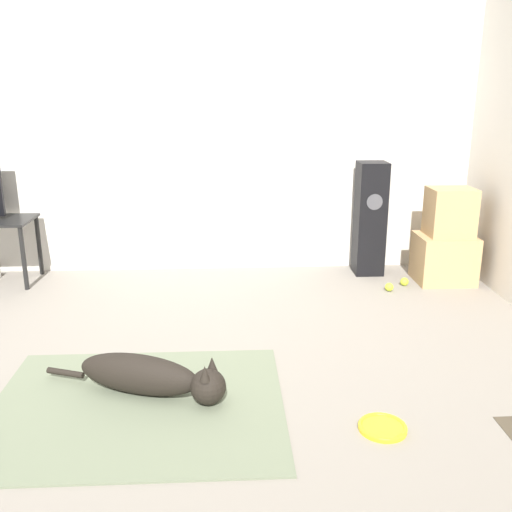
{
  "coord_description": "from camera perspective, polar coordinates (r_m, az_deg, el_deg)",
  "views": [
    {
      "loc": [
        0.49,
        -2.72,
        1.52
      ],
      "look_at": [
        0.68,
        0.9,
        0.45
      ],
      "focal_mm": 40.0,
      "sensor_mm": 36.0,
      "label": 1
    }
  ],
  "objects": [
    {
      "name": "floor_speaker",
      "position": [
        4.86,
        11.32,
        3.68
      ],
      "size": [
        0.24,
        0.24,
        0.94
      ],
      "color": "black",
      "rests_on": "ground_plane"
    },
    {
      "name": "area_rug",
      "position": [
        2.99,
        -11.75,
        -14.45
      ],
      "size": [
        1.45,
        1.17,
        0.01
      ],
      "color": "slate",
      "rests_on": "ground_plane"
    },
    {
      "name": "wall_back",
      "position": [
        4.86,
        -9.1,
        13.35
      ],
      "size": [
        8.0,
        0.06,
        2.55
      ],
      "color": "silver",
      "rests_on": "ground_plane"
    },
    {
      "name": "ground_plane",
      "position": [
        3.16,
        -11.9,
        -12.74
      ],
      "size": [
        12.0,
        12.0,
        0.0
      ],
      "primitive_type": "plane",
      "color": "gray"
    },
    {
      "name": "tennis_ball_by_boxes",
      "position": [
        4.72,
        14.62,
        -2.5
      ],
      "size": [
        0.07,
        0.07,
        0.07
      ],
      "color": "#C6E033",
      "rests_on": "ground_plane"
    },
    {
      "name": "dog",
      "position": [
        3.01,
        -10.41,
        -11.74
      ],
      "size": [
        0.97,
        0.41,
        0.23
      ],
      "color": "black",
      "rests_on": "area_rug"
    },
    {
      "name": "cardboard_box_lower",
      "position": [
        4.87,
        18.29,
        -0.24
      ],
      "size": [
        0.45,
        0.38,
        0.39
      ],
      "color": "tan",
      "rests_on": "ground_plane"
    },
    {
      "name": "tennis_ball_near_speaker",
      "position": [
        4.56,
        13.18,
        -3.04
      ],
      "size": [
        0.07,
        0.07,
        0.07
      ],
      "color": "#C6E033",
      "rests_on": "ground_plane"
    },
    {
      "name": "frisbee",
      "position": [
        2.82,
        12.54,
        -16.38
      ],
      "size": [
        0.23,
        0.23,
        0.03
      ],
      "color": "yellow",
      "rests_on": "ground_plane"
    },
    {
      "name": "cardboard_box_upper",
      "position": [
        4.79,
        18.84,
        4.19
      ],
      "size": [
        0.35,
        0.29,
        0.38
      ],
      "color": "tan",
      "rests_on": "cardboard_box_lower"
    }
  ]
}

